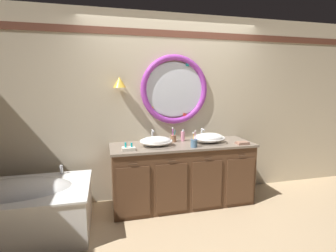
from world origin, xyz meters
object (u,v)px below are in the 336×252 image
Objects in this scene: sink_basin_left at (156,141)px; bathtub at (16,208)px; soap_dispenser at (183,136)px; toothbrush_holder_right at (194,143)px; toiletry_basket at (129,149)px; folded_hand_towel at (242,143)px; sink_basin_right at (209,138)px; toothbrush_holder_left at (173,138)px.

bathtub is at bearing -170.21° from sink_basin_left.
soap_dispenser is (0.43, 0.20, 0.01)m from sink_basin_left.
toothbrush_holder_right is 0.83m from toiletry_basket.
soap_dispenser is at bearing 23.28° from toiletry_basket.
toiletry_basket is (-1.51, 0.04, 0.01)m from folded_hand_towel.
sink_basin_left is (1.61, 0.28, 0.58)m from bathtub.
bathtub is 9.26× the size of folded_hand_towel.
sink_basin_left is 2.56× the size of soap_dispenser.
toothbrush_holder_left is (-0.46, 0.18, -0.01)m from sink_basin_right.
toothbrush_holder_right is 1.31× the size of folded_hand_towel.
toiletry_basket is at bearing -172.48° from sink_basin_right.
sink_basin_left reaches higher than folded_hand_towel.
toothbrush_holder_left is (0.28, 0.18, -0.01)m from sink_basin_left.
folded_hand_towel is at bearing -1.53° from toiletry_basket.
sink_basin_right is (2.35, 0.28, 0.59)m from bathtub.
soap_dispenser is at bearing 13.11° from bathtub.
toothbrush_holder_right reaches higher than sink_basin_right.
bathtub is at bearing -166.45° from toothbrush_holder_left.
sink_basin_left is 2.57× the size of folded_hand_towel.
toothbrush_holder_right reaches higher than bathtub.
toothbrush_holder_left is at bearing 13.55° from bathtub.
soap_dispenser reaches higher than sink_basin_right.
folded_hand_towel is at bearing -22.97° from toothbrush_holder_left.
bathtub is 9.68× the size of toiletry_basket.
toothbrush_holder_left is 1.27× the size of folded_hand_towel.
toiletry_basket is (1.24, 0.13, 0.54)m from bathtub.
toothbrush_holder_right is 0.38m from soap_dispenser.
sink_basin_right is 2.62× the size of soap_dispenser.
folded_hand_towel is at bearing -0.15° from toothbrush_holder_right.
sink_basin_right is 2.07× the size of toothbrush_holder_left.
sink_basin_right is 2.63× the size of folded_hand_towel.
toothbrush_holder_left is at bearing 115.54° from toothbrush_holder_right.
sink_basin_left is at bearing 180.00° from sink_basin_right.
folded_hand_towel is 1.51m from toiletry_basket.
bathtub is 2.80m from folded_hand_towel.
bathtub is at bearing -178.11° from folded_hand_towel.
toiletry_basket is at bearing -156.72° from soap_dispenser.
toiletry_basket is (-0.82, 0.04, -0.03)m from toothbrush_holder_right.
sink_basin_right reaches higher than bathtub.
sink_basin_left is 0.40m from toiletry_basket.
folded_hand_towel is (0.72, -0.38, -0.06)m from soap_dispenser.
soap_dispenser reaches higher than sink_basin_left.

